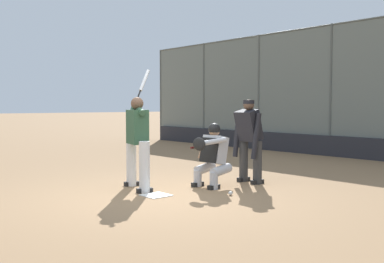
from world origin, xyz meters
TOP-DOWN VIEW (x-y plane):
  - ground_plane at (0.00, 0.00)m, footprint 160.00×160.00m
  - home_plate_marker at (0.00, 0.00)m, footprint 0.43×0.43m
  - backstop_fence at (0.00, -7.67)m, footprint 20.06×0.08m
  - padding_wall at (0.00, -7.57)m, footprint 19.58×0.18m
  - batter_at_plate at (0.71, -0.11)m, footprint 0.92×0.84m
  - catcher_behind_plate at (-0.01, -1.30)m, footprint 0.64×0.75m
  - umpire_home at (-0.19, -2.15)m, footprint 0.67×0.42m
  - spare_bat_by_padding at (5.93, -6.17)m, footprint 0.27×0.87m
  - baseball_loose at (-0.82, -0.97)m, footprint 0.07×0.07m

SIDE VIEW (x-z plane):
  - ground_plane at x=0.00m, z-range 0.00..0.00m
  - home_plate_marker at x=0.00m, z-range 0.00..0.01m
  - spare_bat_by_padding at x=5.93m, z-range 0.00..0.07m
  - baseball_loose at x=-0.82m, z-range 0.00..0.07m
  - padding_wall at x=0.00m, z-range 0.00..0.61m
  - catcher_behind_plate at x=-0.01m, z-range 0.02..1.23m
  - umpire_home at x=-0.19m, z-range 0.06..1.71m
  - batter_at_plate at x=0.71m, z-range -0.20..2.05m
  - backstop_fence at x=0.00m, z-range 0.09..4.10m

